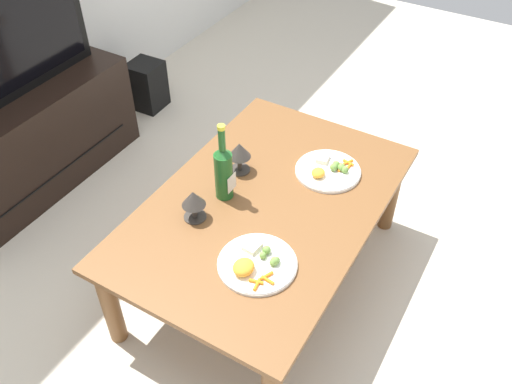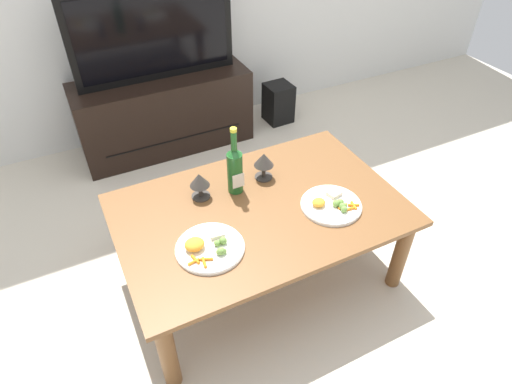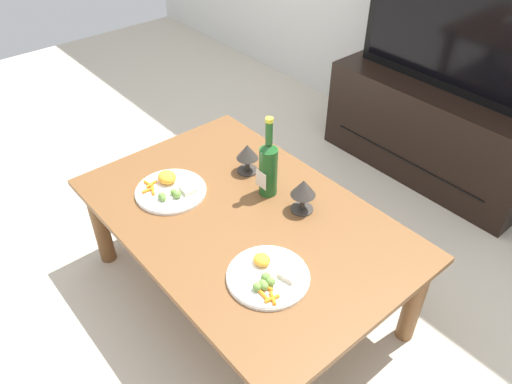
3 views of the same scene
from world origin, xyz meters
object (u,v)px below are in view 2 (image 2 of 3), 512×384
goblet_right (264,161)px  dinner_plate_left (209,247)px  floor_speaker (278,103)px  wine_bottle (235,168)px  dinner_plate_right (331,204)px  dining_table (260,219)px  tv_stand (165,113)px  goblet_left (199,181)px  tv_screen (153,33)px

goblet_right → dinner_plate_left: size_ratio=0.50×
dinner_plate_left → floor_speaker: bearing=52.2°
floor_speaker → dinner_plate_left: 1.87m
wine_bottle → dinner_plate_right: bearing=-41.2°
dinner_plate_right → dining_table: bearing=155.4°
tv_stand → goblet_left: size_ratio=8.87×
dining_table → dinner_plate_left: 0.34m
dining_table → tv_screen: tv_screen is taller
dining_table → wine_bottle: wine_bottle is taller
goblet_right → dinner_plate_right: (0.18, -0.33, -0.09)m
dining_table → tv_screen: 1.43m
dining_table → goblet_left: bearing=137.3°
tv_screen → dinner_plate_left: (-0.25, -1.50, -0.35)m
tv_stand → dinner_plate_left: 1.53m
dinner_plate_right → tv_stand: bearing=102.9°
dinner_plate_left → goblet_right: bearing=38.0°
tv_stand → goblet_right: size_ratio=8.31×
tv_screen → wine_bottle: (0.00, -1.20, -0.23)m
wine_bottle → dinner_plate_left: wine_bottle is taller
dinner_plate_left → tv_stand: bearing=80.5°
floor_speaker → dinner_plate_right: (-0.53, -1.46, 0.31)m
tv_screen → wine_bottle: tv_screen is taller
wine_bottle → dinner_plate_left: bearing=-130.6°
wine_bottle → dinner_plate_right: wine_bottle is taller
tv_stand → floor_speaker: size_ratio=3.91×
tv_stand → tv_screen: 0.55m
wine_bottle → goblet_right: (0.16, 0.03, -0.03)m
dining_table → tv_stand: 1.37m
dinner_plate_right → floor_speaker: bearing=69.9°
tv_stand → goblet_right: 1.22m
dinner_plate_left → wine_bottle: bearing=49.4°
tv_screen → goblet_left: 1.21m
floor_speaker → dinner_plate_left: bearing=-130.0°
floor_speaker → wine_bottle: (-0.88, -1.16, 0.43)m
wine_bottle → floor_speaker: bearing=52.9°
wine_bottle → goblet_right: size_ratio=2.42×
floor_speaker → dinner_plate_left: size_ratio=1.05×
dinner_plate_right → tv_screen: bearing=103.0°
wine_bottle → goblet_right: wine_bottle is taller
goblet_left → goblet_right: size_ratio=0.94×
tv_stand → dinner_plate_left: (-0.25, -1.50, 0.21)m
tv_screen → floor_speaker: tv_screen is taller
dinner_plate_left → tv_screen: bearing=80.5°
tv_screen → dinner_plate_left: bearing=-99.5°
tv_stand → dinner_plate_right: tv_stand is taller
tv_stand → floor_speaker: tv_stand is taller
dining_table → goblet_left: 0.33m
floor_speaker → dinner_plate_right: dinner_plate_right is taller
goblet_right → goblet_left: bearing=180.0°
wine_bottle → goblet_left: size_ratio=2.59×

